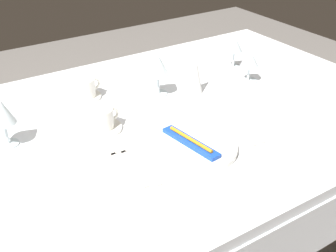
{
  "coord_description": "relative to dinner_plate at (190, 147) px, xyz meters",
  "views": [
    {
      "loc": [
        -0.62,
        -1.06,
        1.44
      ],
      "look_at": [
        0.01,
        -0.09,
        0.76
      ],
      "focal_mm": 46.58,
      "sensor_mm": 36.0,
      "label": 1
    }
  ],
  "objects": [
    {
      "name": "saucer_right",
      "position": [
        -0.13,
        0.48,
        -0.0
      ],
      "size": [
        0.12,
        0.12,
        0.01
      ],
      "primitive_type": "cylinder",
      "color": "white",
      "rests_on": "dining_table"
    },
    {
      "name": "spoon_soup",
      "position": [
        0.16,
        0.04,
        -0.01
      ],
      "size": [
        0.03,
        0.21,
        0.01
      ],
      "color": "beige",
      "rests_on": "dining_table"
    },
    {
      "name": "napkin_folded",
      "position": [
        0.23,
        0.3,
        0.07
      ],
      "size": [
        0.06,
        0.06,
        0.16
      ],
      "primitive_type": "cone",
      "color": "white",
      "rests_on": "dining_table"
    },
    {
      "name": "spoon_tea",
      "position": [
        0.22,
        0.04,
        -0.01
      ],
      "size": [
        0.03,
        0.21,
        0.01
      ],
      "color": "beige",
      "rests_on": "dining_table"
    },
    {
      "name": "spoon_dessert",
      "position": [
        0.2,
        0.04,
        -0.01
      ],
      "size": [
        0.03,
        0.21,
        0.01
      ],
      "color": "beige",
      "rests_on": "dining_table"
    },
    {
      "name": "coffee_cup_right",
      "position": [
        -0.12,
        0.48,
        0.03
      ],
      "size": [
        0.11,
        0.09,
        0.06
      ],
      "color": "white",
      "rests_on": "saucer_right"
    },
    {
      "name": "wine_glass_right",
      "position": [
        -0.44,
        0.31,
        0.1
      ],
      "size": [
        0.07,
        0.07,
        0.15
      ],
      "color": "silver",
      "rests_on": "dining_table"
    },
    {
      "name": "wine_glass_far",
      "position": [
        0.5,
        0.4,
        0.08
      ],
      "size": [
        0.06,
        0.06,
        0.13
      ],
      "color": "silver",
      "rests_on": "dining_table"
    },
    {
      "name": "saucer_left",
      "position": [
        -0.17,
        0.24,
        -0.0
      ],
      "size": [
        0.13,
        0.13,
        0.01
      ],
      "primitive_type": "cylinder",
      "color": "white",
      "rests_on": "dining_table"
    },
    {
      "name": "wine_glass_left",
      "position": [
        0.11,
        0.36,
        0.1
      ],
      "size": [
        0.08,
        0.08,
        0.15
      ],
      "color": "silver",
      "rests_on": "dining_table"
    },
    {
      "name": "coffee_cup_left",
      "position": [
        -0.17,
        0.24,
        0.03
      ],
      "size": [
        0.1,
        0.08,
        0.06
      ],
      "color": "white",
      "rests_on": "saucer_left"
    },
    {
      "name": "dining_table",
      "position": [
        -0.01,
        0.21,
        -0.09
      ],
      "size": [
        1.8,
        1.11,
        0.74
      ],
      "color": "white",
      "rests_on": "ground"
    },
    {
      "name": "fork_inner",
      "position": [
        -0.2,
        0.03,
        -0.01
      ],
      "size": [
        0.02,
        0.22,
        0.0
      ],
      "color": "beige",
      "rests_on": "dining_table"
    },
    {
      "name": "wine_glass_centre",
      "position": [
        0.46,
        0.27,
        0.08
      ],
      "size": [
        0.07,
        0.07,
        0.13
      ],
      "color": "silver",
      "rests_on": "dining_table"
    },
    {
      "name": "fork_outer",
      "position": [
        -0.17,
        0.02,
        -0.01
      ],
      "size": [
        0.03,
        0.22,
        0.0
      ],
      "color": "beige",
      "rests_on": "dining_table"
    },
    {
      "name": "toothbrush_package",
      "position": [
        -0.0,
        0.0,
        0.02
      ],
      "size": [
        0.06,
        0.21,
        0.02
      ],
      "color": "blue",
      "rests_on": "dinner_plate"
    },
    {
      "name": "dinner_plate",
      "position": [
        0.0,
        0.0,
        0.0
      ],
      "size": [
        0.27,
        0.27,
        0.02
      ],
      "primitive_type": "cylinder",
      "color": "white",
      "rests_on": "dining_table"
    }
  ]
}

